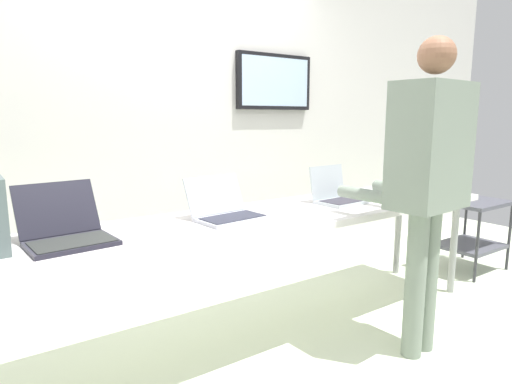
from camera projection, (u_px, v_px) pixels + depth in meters
ground at (262, 340)px, 2.64m from camera, size 8.00×8.00×0.04m
back_wall at (178, 105)px, 3.32m from camera, size 8.00×0.11×2.79m
workbench at (262, 223)px, 2.52m from camera, size 3.37×0.70×0.76m
laptop_station_0 at (66, 230)px, 1.96m from camera, size 0.39×0.41×0.25m
laptop_station_1 at (225, 209)px, 2.41m from camera, size 0.39×0.35×0.23m
laptop_station_2 at (336, 194)px, 2.87m from camera, size 0.32×0.28×0.24m
laptop_station_3 at (414, 183)px, 3.34m from camera, size 0.32×0.30×0.25m
person at (427, 169)px, 2.31m from camera, size 0.46×0.61×1.72m
storage_cart at (472, 224)px, 3.75m from camera, size 0.56×0.44×0.61m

